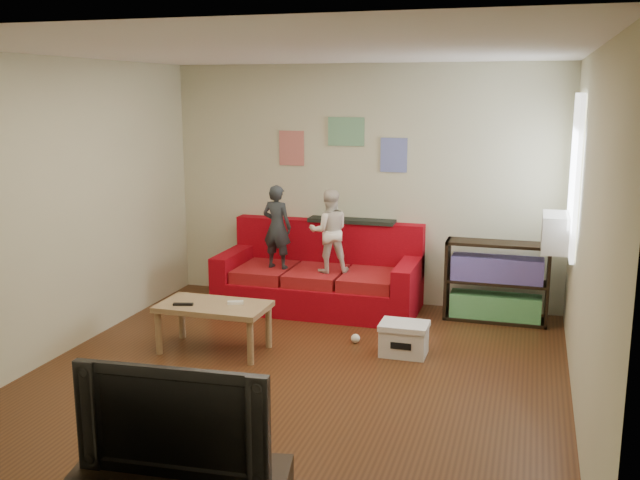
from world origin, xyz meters
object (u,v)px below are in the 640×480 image
(coffee_table, at_px, (214,311))
(file_box, at_px, (404,339))
(child_b, at_px, (329,231))
(television, at_px, (180,414))
(child_a, at_px, (277,227))
(bookshelf, at_px, (496,286))
(sofa, at_px, (321,279))

(coffee_table, xyz_separation_m, file_box, (1.72, 0.41, -0.24))
(child_b, distance_m, file_box, 1.64)
(child_b, xyz_separation_m, television, (0.38, -4.15, -0.18))
(child_a, distance_m, television, 4.27)
(child_a, bearing_deg, child_b, -171.17)
(coffee_table, distance_m, file_box, 1.79)
(child_b, height_order, coffee_table, child_b)
(child_a, xyz_separation_m, bookshelf, (2.37, 0.23, -0.55))
(child_a, distance_m, bookshelf, 2.44)
(bookshelf, distance_m, file_box, 1.49)
(bookshelf, bearing_deg, child_a, -174.41)
(file_box, xyz_separation_m, television, (-0.64, -3.11, 0.58))
(child_b, distance_m, television, 4.17)
(child_b, height_order, television, child_b)
(child_b, bearing_deg, child_a, -21.99)
(child_b, relative_size, coffee_table, 0.89)
(coffee_table, xyz_separation_m, bookshelf, (2.47, 1.68, -0.01))
(coffee_table, height_order, bookshelf, bookshelf)
(child_a, xyz_separation_m, coffee_table, (-0.10, -1.45, -0.54))
(sofa, relative_size, coffee_table, 2.18)
(coffee_table, relative_size, bookshelf, 0.95)
(child_a, relative_size, coffee_table, 0.92)
(sofa, bearing_deg, bookshelf, 1.68)
(bookshelf, relative_size, file_box, 2.42)
(coffee_table, height_order, television, television)
(sofa, xyz_separation_m, bookshelf, (1.92, 0.06, 0.05))
(child_b, bearing_deg, coffee_table, 42.19)
(sofa, height_order, television, television)
(child_a, relative_size, bookshelf, 0.87)
(child_a, bearing_deg, television, 112.06)
(bookshelf, bearing_deg, television, -107.66)
(child_b, bearing_deg, sofa, -71.92)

